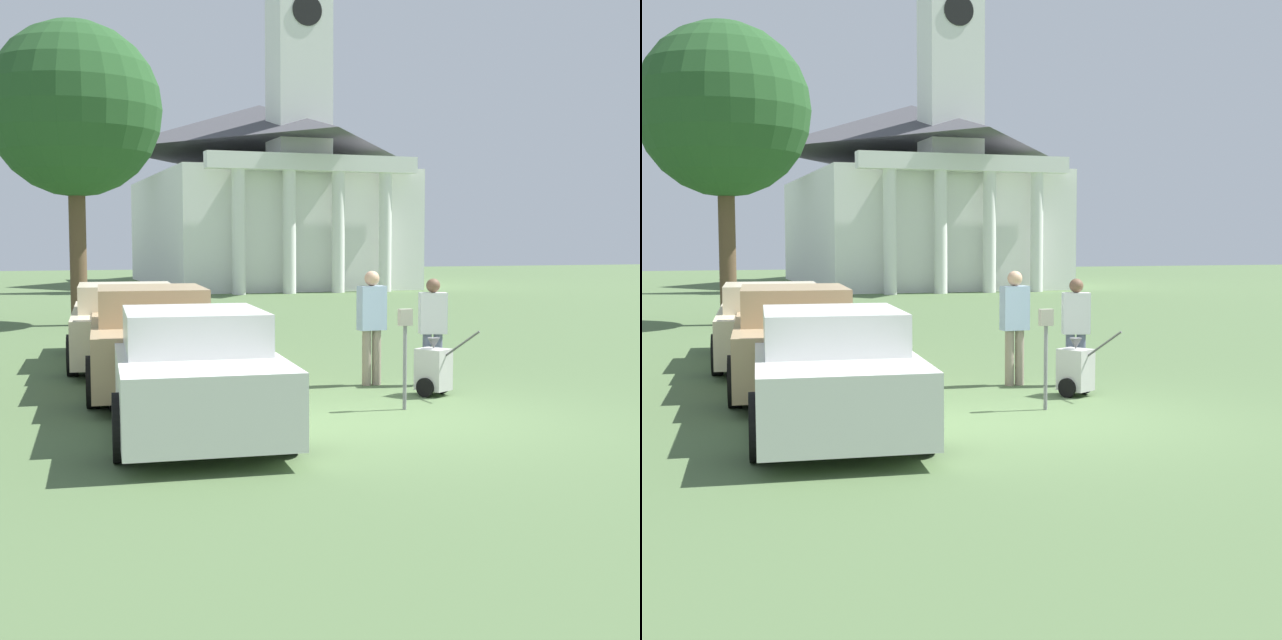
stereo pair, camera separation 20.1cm
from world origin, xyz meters
The scene contains 10 objects.
ground_plane centered at (0.00, 0.00, 0.00)m, with size 120.00×120.00×0.00m, color #4C663D.
parked_car_white centered at (-2.78, 0.25, 0.68)m, with size 2.24×4.75×1.45m.
parked_car_tan centered at (-2.78, 3.47, 0.72)m, with size 2.25×5.12×1.55m.
parked_car_cream centered at (-2.78, 6.51, 0.69)m, with size 2.38×5.14×1.45m.
parking_meter centered at (0.12, 0.57, 0.94)m, with size 0.18×0.09×1.34m.
person_worker centered at (0.48, 2.57, 1.02)m, with size 0.43×0.25×1.78m.
person_supervisor centered at (1.38, 2.27, 0.94)m, with size 0.46×0.32×1.66m.
equipment_cart centered at (0.97, 1.41, 0.39)m, with size 0.66×0.95×1.00m.
church centered at (7.62, 34.29, 4.99)m, with size 11.28×17.23×21.66m.
shade_tree centered at (-3.05, 14.25, 5.63)m, with size 4.54×4.54×7.93m.
Camera 2 is at (-4.63, -10.17, 2.24)m, focal length 50.00 mm.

